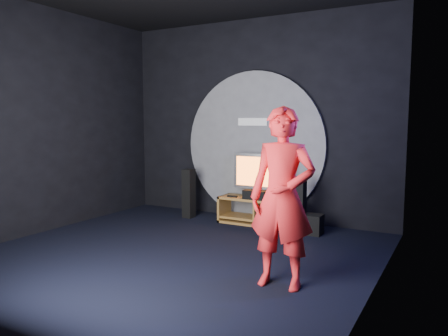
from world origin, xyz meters
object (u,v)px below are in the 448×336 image
at_px(media_console, 259,213).
at_px(player, 282,198).
at_px(tv, 260,174).
at_px(tower_speaker_left, 189,193).
at_px(tower_speaker_right, 299,205).
at_px(subwoofer, 313,224).

xyz_separation_m(media_console, player, (1.33, -2.38, 0.76)).
bearing_deg(tv, player, -61.28).
bearing_deg(tv, media_console, -83.83).
height_order(tower_speaker_left, tower_speaker_right, same).
bearing_deg(tower_speaker_right, subwoofer, 6.93).
relative_size(tv, tower_speaker_left, 1.11).
distance_m(tower_speaker_left, player, 3.52).
height_order(tower_speaker_left, player, player).
bearing_deg(tower_speaker_left, player, -40.33).
relative_size(media_console, tower_speaker_right, 1.54).
height_order(tower_speaker_right, subwoofer, tower_speaker_right).
bearing_deg(media_console, player, -60.74).
height_order(tower_speaker_left, subwoofer, tower_speaker_left).
height_order(media_console, tower_speaker_left, tower_speaker_left).
height_order(tower_speaker_right, player, player).
relative_size(tower_speaker_left, player, 0.46).
bearing_deg(tower_speaker_right, player, -75.62).
distance_m(media_console, tv, 0.66).
bearing_deg(tv, tower_speaker_right, -18.67).
bearing_deg(subwoofer, media_console, 170.25).
bearing_deg(player, tower_speaker_left, 136.05).
distance_m(media_console, player, 2.83).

